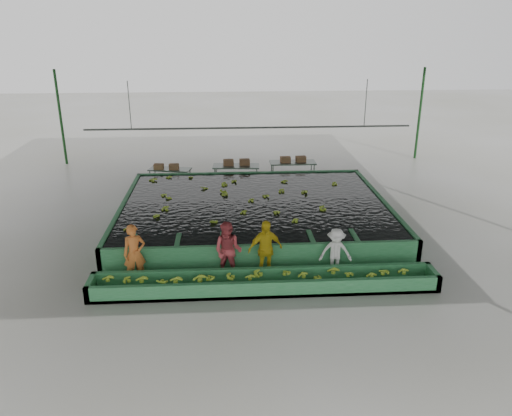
{
  "coord_description": "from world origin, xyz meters",
  "views": [
    {
      "loc": [
        -1.06,
        -16.22,
        7.28
      ],
      "look_at": [
        0.0,
        0.5,
        1.0
      ],
      "focal_mm": 35.0,
      "sensor_mm": 36.0,
      "label": 1
    }
  ],
  "objects": [
    {
      "name": "cableway_rail",
      "position": [
        0.0,
        5.0,
        3.0
      ],
      "size": [
        0.08,
        0.08,
        14.0
      ],
      "primitive_type": "cylinder",
      "color": "#59605B",
      "rests_on": "shed_roof"
    },
    {
      "name": "packing_table_right",
      "position": [
        2.15,
        6.7,
        0.49
      ],
      "size": [
        2.18,
        0.87,
        0.99
      ],
      "primitive_type": null,
      "rotation": [
        0.0,
        0.0,
        0.0
      ],
      "color": "#59605B",
      "rests_on": "ground"
    },
    {
      "name": "trough_bananas",
      "position": [
        0.0,
        -3.6,
        0.4
      ],
      "size": [
        9.24,
        0.62,
        0.12
      ],
      "primitive_type": null,
      "color": "#90B62A",
      "rests_on": "sorting_trough"
    },
    {
      "name": "packing_table_mid",
      "position": [
        -0.57,
        6.27,
        0.49
      ],
      "size": [
        2.2,
        1.0,
        0.98
      ],
      "primitive_type": null,
      "rotation": [
        0.0,
        0.0,
        -0.06
      ],
      "color": "#59605B",
      "rests_on": "ground"
    },
    {
      "name": "shed_posts",
      "position": [
        0.0,
        0.0,
        2.5
      ],
      "size": [
        20.0,
        22.0,
        5.0
      ],
      "primitive_type": null,
      "color": "#19451B",
      "rests_on": "ground"
    },
    {
      "name": "box_stack_right",
      "position": [
        2.17,
        6.68,
        0.99
      ],
      "size": [
        1.25,
        0.43,
        0.26
      ],
      "primitive_type": null,
      "rotation": [
        0.0,
        0.0,
        0.08
      ],
      "color": "brown",
      "rests_on": "packing_table_right"
    },
    {
      "name": "box_stack_left",
      "position": [
        -3.79,
        6.21,
        0.87
      ],
      "size": [
        1.16,
        0.38,
        0.25
      ],
      "primitive_type": null,
      "rotation": [
        0.0,
        0.0,
        -0.06
      ],
      "color": "brown",
      "rests_on": "packing_table_left"
    },
    {
      "name": "worker_a",
      "position": [
        -3.78,
        -2.8,
        0.89
      ],
      "size": [
        0.74,
        0.59,
        1.79
      ],
      "primitive_type": "imported",
      "rotation": [
        0.0,
        0.0,
        0.27
      ],
      "color": "#C9692B",
      "rests_on": "ground"
    },
    {
      "name": "ground",
      "position": [
        0.0,
        0.0,
        0.0
      ],
      "size": [
        80.0,
        80.0,
        0.0
      ],
      "primitive_type": "plane",
      "color": "gray",
      "rests_on": "ground"
    },
    {
      "name": "worker_d",
      "position": [
        2.2,
        -2.8,
        0.76
      ],
      "size": [
        1.03,
        0.66,
        1.51
      ],
      "primitive_type": "imported",
      "rotation": [
        0.0,
        0.0,
        -0.1
      ],
      "color": "silver",
      "rests_on": "ground"
    },
    {
      "name": "packing_table_left",
      "position": [
        -3.65,
        6.3,
        0.44
      ],
      "size": [
        2.04,
        1.17,
        0.87
      ],
      "primitive_type": null,
      "rotation": [
        0.0,
        0.0,
        -0.22
      ],
      "color": "#59605B",
      "rests_on": "ground"
    },
    {
      "name": "tank_water",
      "position": [
        0.0,
        1.5,
        0.85
      ],
      "size": [
        9.7,
        7.7,
        0.0
      ],
      "primitive_type": "cube",
      "color": "black",
      "rests_on": "flotation_tank"
    },
    {
      "name": "flotation_tank",
      "position": [
        0.0,
        1.5,
        0.45
      ],
      "size": [
        10.0,
        8.0,
        0.9
      ],
      "primitive_type": null,
      "color": "#2F7743",
      "rests_on": "ground"
    },
    {
      "name": "box_stack_mid",
      "position": [
        -0.54,
        6.36,
        0.98
      ],
      "size": [
        1.24,
        0.4,
        0.26
      ],
      "primitive_type": null,
      "rotation": [
        0.0,
        0.0,
        0.05
      ],
      "color": "brown",
      "rests_on": "packing_table_mid"
    },
    {
      "name": "sorting_trough",
      "position": [
        0.0,
        -3.6,
        0.25
      ],
      "size": [
        10.0,
        1.0,
        0.5
      ],
      "primitive_type": null,
      "color": "#2F7743",
      "rests_on": "ground"
    },
    {
      "name": "rail_hanger_left",
      "position": [
        -5.0,
        5.0,
        4.0
      ],
      "size": [
        0.04,
        0.04,
        2.0
      ],
      "primitive_type": "cylinder",
      "color": "#59605B",
      "rests_on": "shed_roof"
    },
    {
      "name": "floating_bananas",
      "position": [
        0.0,
        2.3,
        0.85
      ],
      "size": [
        9.37,
        6.39,
        0.13
      ],
      "primitive_type": null,
      "color": "#90B62A",
      "rests_on": "tank_water"
    },
    {
      "name": "worker_c",
      "position": [
        0.06,
        -2.8,
        0.92
      ],
      "size": [
        1.16,
        0.74,
        1.83
      ],
      "primitive_type": "imported",
      "rotation": [
        0.0,
        0.0,
        0.29
      ],
      "color": "gold",
      "rests_on": "ground"
    },
    {
      "name": "shed_roof",
      "position": [
        0.0,
        0.0,
        5.0
      ],
      "size": [
        20.0,
        22.0,
        0.04
      ],
      "primitive_type": "cube",
      "color": "slate",
      "rests_on": "shed_posts"
    },
    {
      "name": "rail_hanger_right",
      "position": [
        5.0,
        5.0,
        4.0
      ],
      "size": [
        0.04,
        0.04,
        2.0
      ],
      "primitive_type": "cylinder",
      "color": "#59605B",
      "rests_on": "shed_roof"
    },
    {
      "name": "worker_b",
      "position": [
        -1.04,
        -2.8,
        0.9
      ],
      "size": [
        1.05,
        0.94,
        1.8
      ],
      "primitive_type": "imported",
      "rotation": [
        0.0,
        0.0,
        -0.35
      ],
      "color": "#A9393F",
      "rests_on": "ground"
    }
  ]
}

